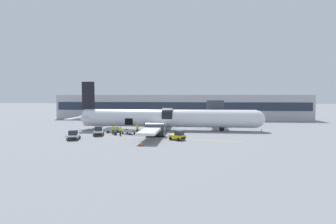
{
  "coord_description": "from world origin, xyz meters",
  "views": [
    {
      "loc": [
        5.59,
        -48.89,
        7.28
      ],
      "look_at": [
        -0.55,
        6.93,
        4.09
      ],
      "focal_mm": 28.0,
      "sensor_mm": 36.0,
      "label": 1
    }
  ],
  "objects_px": {
    "baggage_cart_loading": "(129,132)",
    "ground_crew_driver": "(146,129)",
    "ground_crew_supervisor": "(120,130)",
    "airplane": "(165,119)",
    "baggage_tug_mid": "(178,136)",
    "ground_crew_loader_a": "(113,129)",
    "ground_crew_loader_b": "(137,128)",
    "suitcase_on_tarmac_spare": "(138,133)",
    "baggage_tug_lead": "(74,136)",
    "baggage_tug_rear": "(99,132)",
    "suitcase_on_tarmac_upright": "(116,134)",
    "baggage_cart_queued": "(114,130)"
  },
  "relations": [
    {
      "from": "baggage_cart_loading",
      "to": "baggage_cart_queued",
      "type": "bearing_deg",
      "value": 151.21
    },
    {
      "from": "ground_crew_loader_a",
      "to": "ground_crew_loader_b",
      "type": "relative_size",
      "value": 1.07
    },
    {
      "from": "airplane",
      "to": "baggage_cart_queued",
      "type": "height_order",
      "value": "airplane"
    },
    {
      "from": "baggage_cart_queued",
      "to": "baggage_cart_loading",
      "type": "bearing_deg",
      "value": -28.79
    },
    {
      "from": "ground_crew_loader_b",
      "to": "suitcase_on_tarmac_upright",
      "type": "bearing_deg",
      "value": -128.38
    },
    {
      "from": "baggage_tug_mid",
      "to": "baggage_tug_rear",
      "type": "xyz_separation_m",
      "value": [
        -15.19,
        3.16,
        0.07
      ]
    },
    {
      "from": "baggage_tug_lead",
      "to": "suitcase_on_tarmac_upright",
      "type": "distance_m",
      "value": 8.18
    },
    {
      "from": "ground_crew_loader_b",
      "to": "airplane",
      "type": "bearing_deg",
      "value": 39.44
    },
    {
      "from": "airplane",
      "to": "suitcase_on_tarmac_spare",
      "type": "xyz_separation_m",
      "value": [
        -4.46,
        -7.75,
        -2.27
      ]
    },
    {
      "from": "baggage_tug_rear",
      "to": "ground_crew_loader_a",
      "type": "height_order",
      "value": "ground_crew_loader_a"
    },
    {
      "from": "baggage_tug_lead",
      "to": "baggage_cart_queued",
      "type": "distance_m",
      "value": 10.73
    },
    {
      "from": "baggage_tug_mid",
      "to": "baggage_tug_rear",
      "type": "relative_size",
      "value": 1.02
    },
    {
      "from": "ground_crew_supervisor",
      "to": "suitcase_on_tarmac_spare",
      "type": "relative_size",
      "value": 2.62
    },
    {
      "from": "baggage_cart_loading",
      "to": "suitcase_on_tarmac_upright",
      "type": "bearing_deg",
      "value": -139.3
    },
    {
      "from": "baggage_tug_rear",
      "to": "suitcase_on_tarmac_spare",
      "type": "height_order",
      "value": "baggage_tug_rear"
    },
    {
      "from": "suitcase_on_tarmac_upright",
      "to": "baggage_tug_rear",
      "type": "bearing_deg",
      "value": -160.28
    },
    {
      "from": "suitcase_on_tarmac_upright",
      "to": "baggage_tug_mid",
      "type": "bearing_deg",
      "value": -19.02
    },
    {
      "from": "airplane",
      "to": "ground_crew_loader_b",
      "type": "height_order",
      "value": "airplane"
    },
    {
      "from": "baggage_tug_rear",
      "to": "suitcase_on_tarmac_upright",
      "type": "relative_size",
      "value": 4.48
    },
    {
      "from": "ground_crew_loader_b",
      "to": "suitcase_on_tarmac_spare",
      "type": "xyz_separation_m",
      "value": [
        0.84,
        -3.39,
        -0.6
      ]
    },
    {
      "from": "airplane",
      "to": "ground_crew_supervisor",
      "type": "xyz_separation_m",
      "value": [
        -7.58,
        -8.81,
        -1.6
      ]
    },
    {
      "from": "airplane",
      "to": "baggage_tug_mid",
      "type": "relative_size",
      "value": 13.95
    },
    {
      "from": "baggage_cart_queued",
      "to": "ground_crew_supervisor",
      "type": "xyz_separation_m",
      "value": [
        2.7,
        -4.23,
        0.46
      ]
    },
    {
      "from": "baggage_cart_queued",
      "to": "ground_crew_loader_b",
      "type": "xyz_separation_m",
      "value": [
        4.98,
        0.22,
        0.39
      ]
    },
    {
      "from": "airplane",
      "to": "ground_crew_loader_b",
      "type": "bearing_deg",
      "value": -140.56
    },
    {
      "from": "ground_crew_driver",
      "to": "baggage_tug_rear",
      "type": "bearing_deg",
      "value": -155.88
    },
    {
      "from": "baggage_tug_lead",
      "to": "baggage_cart_loading",
      "type": "xyz_separation_m",
      "value": [
        7.57,
        7.95,
        -0.24
      ]
    },
    {
      "from": "baggage_tug_lead",
      "to": "suitcase_on_tarmac_upright",
      "type": "bearing_deg",
      "value": 48.39
    },
    {
      "from": "baggage_tug_mid",
      "to": "baggage_tug_rear",
      "type": "height_order",
      "value": "baggage_tug_rear"
    },
    {
      "from": "suitcase_on_tarmac_upright",
      "to": "suitcase_on_tarmac_spare",
      "type": "relative_size",
      "value": 0.94
    },
    {
      "from": "baggage_cart_loading",
      "to": "ground_crew_loader_a",
      "type": "xyz_separation_m",
      "value": [
        -3.14,
        -0.32,
        0.5
      ]
    },
    {
      "from": "baggage_cart_loading",
      "to": "ground_crew_driver",
      "type": "height_order",
      "value": "ground_crew_driver"
    },
    {
      "from": "baggage_tug_lead",
      "to": "baggage_tug_rear",
      "type": "bearing_deg",
      "value": 63.96
    },
    {
      "from": "baggage_tug_mid",
      "to": "baggage_cart_loading",
      "type": "distance_m",
      "value": 11.77
    },
    {
      "from": "baggage_tug_lead",
      "to": "ground_crew_supervisor",
      "type": "distance_m",
      "value": 8.69
    },
    {
      "from": "baggage_tug_lead",
      "to": "suitcase_on_tarmac_spare",
      "type": "xyz_separation_m",
      "value": [
        9.57,
        6.88,
        -0.4
      ]
    },
    {
      "from": "baggage_tug_mid",
      "to": "ground_crew_loader_a",
      "type": "height_order",
      "value": "ground_crew_loader_a"
    },
    {
      "from": "airplane",
      "to": "baggage_cart_queued",
      "type": "distance_m",
      "value": 11.44
    },
    {
      "from": "ground_crew_loader_b",
      "to": "suitcase_on_tarmac_spare",
      "type": "bearing_deg",
      "value": -76.03
    },
    {
      "from": "baggage_tug_lead",
      "to": "baggage_tug_mid",
      "type": "height_order",
      "value": "baggage_tug_lead"
    },
    {
      "from": "baggage_tug_lead",
      "to": "suitcase_on_tarmac_upright",
      "type": "relative_size",
      "value": 4.34
    },
    {
      "from": "baggage_tug_mid",
      "to": "ground_crew_loader_a",
      "type": "bearing_deg",
      "value": 156.52
    },
    {
      "from": "suitcase_on_tarmac_upright",
      "to": "baggage_cart_loading",
      "type": "bearing_deg",
      "value": 40.7
    },
    {
      "from": "ground_crew_supervisor",
      "to": "ground_crew_loader_b",
      "type": "bearing_deg",
      "value": 62.89
    },
    {
      "from": "baggage_tug_rear",
      "to": "ground_crew_driver",
      "type": "bearing_deg",
      "value": 24.12
    },
    {
      "from": "baggage_cart_loading",
      "to": "ground_crew_supervisor",
      "type": "xyz_separation_m",
      "value": [
        -1.12,
        -2.13,
        0.51
      ]
    },
    {
      "from": "ground_crew_supervisor",
      "to": "baggage_tug_mid",
      "type": "bearing_deg",
      "value": -19.36
    },
    {
      "from": "baggage_tug_lead",
      "to": "baggage_tug_mid",
      "type": "relative_size",
      "value": 0.95
    },
    {
      "from": "ground_crew_driver",
      "to": "suitcase_on_tarmac_spare",
      "type": "relative_size",
      "value": 2.37
    },
    {
      "from": "suitcase_on_tarmac_spare",
      "to": "baggage_tug_lead",
      "type": "bearing_deg",
      "value": -144.29
    }
  ]
}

